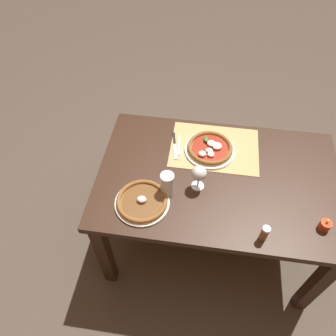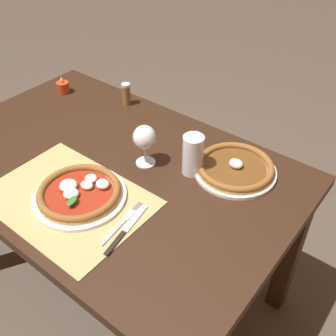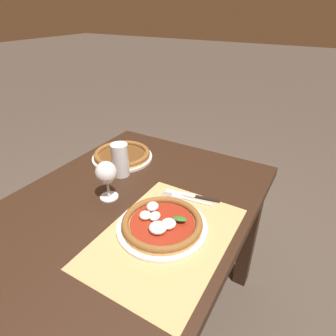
# 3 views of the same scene
# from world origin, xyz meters

# --- Properties ---
(ground_plane) EXTENTS (24.00, 24.00, 0.00)m
(ground_plane) POSITION_xyz_m (0.00, 0.00, 0.00)
(ground_plane) COLOR #473D33
(dining_table) EXTENTS (1.34, 0.86, 0.74)m
(dining_table) POSITION_xyz_m (0.00, 0.00, 0.64)
(dining_table) COLOR black
(dining_table) RESTS_ON ground
(paper_placemat) EXTENTS (0.52, 0.37, 0.00)m
(paper_placemat) POSITION_xyz_m (0.04, -0.21, 0.74)
(paper_placemat) COLOR tan
(paper_placemat) RESTS_ON dining_table
(pizza_near) EXTENTS (0.30, 0.30, 0.05)m
(pizza_near) POSITION_xyz_m (0.06, -0.18, 0.76)
(pizza_near) COLOR silver
(pizza_near) RESTS_ON paper_placemat
(pizza_far) EXTENTS (0.29, 0.29, 0.05)m
(pizza_far) POSITION_xyz_m (0.39, 0.24, 0.76)
(pizza_far) COLOR silver
(pizza_far) RESTS_ON dining_table
(wine_glass) EXTENTS (0.08, 0.08, 0.16)m
(wine_glass) POSITION_xyz_m (0.11, 0.08, 0.85)
(wine_glass) COLOR silver
(wine_glass) RESTS_ON dining_table
(pint_glass) EXTENTS (0.07, 0.07, 0.15)m
(pint_glass) POSITION_xyz_m (0.27, 0.15, 0.81)
(pint_glass) COLOR silver
(pint_glass) RESTS_ON dining_table
(fork) EXTENTS (0.04, 0.20, 0.00)m
(fork) POSITION_xyz_m (0.24, -0.18, 0.75)
(fork) COLOR #B7B7BC
(fork) RESTS_ON paper_placemat
(knife) EXTENTS (0.06, 0.21, 0.01)m
(knife) POSITION_xyz_m (0.27, -0.19, 0.75)
(knife) COLOR black
(knife) RESTS_ON paper_placemat
(votive_candle) EXTENTS (0.06, 0.06, 0.07)m
(votive_candle) POSITION_xyz_m (-0.52, 0.25, 0.76)
(votive_candle) COLOR #B23819
(votive_candle) RESTS_ON dining_table
(pepper_shaker) EXTENTS (0.04, 0.04, 0.10)m
(pepper_shaker) POSITION_xyz_m (-0.22, 0.35, 0.79)
(pepper_shaker) COLOR brown
(pepper_shaker) RESTS_ON dining_table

